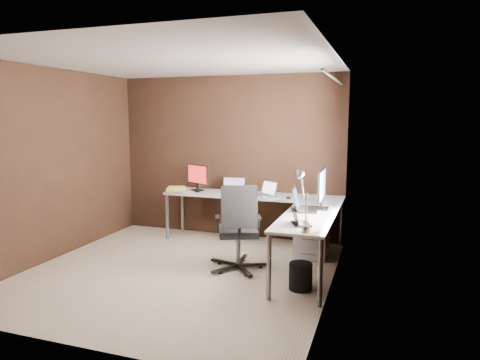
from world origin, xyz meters
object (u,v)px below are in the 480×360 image
at_px(drawer_pedestal, 312,234).
at_px(monitor_right, 322,187).
at_px(laptop_black_small, 299,221).
at_px(desk_lamp, 301,193).
at_px(office_chair, 238,245).
at_px(laptop_silver, 266,193).
at_px(wastebasket, 301,276).
at_px(book_stack, 176,190).
at_px(laptop_white, 233,190).
at_px(laptop_black_big, 302,205).
at_px(monitor_left, 198,176).

height_order(drawer_pedestal, monitor_right, monitor_right).
xyz_separation_m(drawer_pedestal, laptop_black_small, (0.04, -1.22, 0.47)).
bearing_deg(desk_lamp, monitor_right, 85.63).
distance_m(drawer_pedestal, office_chair, 1.13).
bearing_deg(laptop_silver, wastebasket, -23.66).
height_order(laptop_silver, book_stack, laptop_silver).
xyz_separation_m(laptop_black_small, book_stack, (-2.15, 1.37, 0.00)).
height_order(laptop_white, book_stack, laptop_white).
xyz_separation_m(laptop_black_big, wastebasket, (0.13, -0.71, -0.64)).
xyz_separation_m(laptop_white, laptop_silver, (0.55, -0.10, -0.00)).
bearing_deg(laptop_black_small, wastebasket, -62.11).
bearing_deg(laptop_white, book_stack, -169.90).
bearing_deg(laptop_silver, desk_lamp, -26.35).
xyz_separation_m(book_stack, wastebasket, (2.18, -1.34, -0.62)).
xyz_separation_m(laptop_black_big, office_chair, (-0.71, -0.36, -0.47)).
height_order(laptop_black_big, office_chair, office_chair).
bearing_deg(drawer_pedestal, desk_lamp, -85.91).
bearing_deg(monitor_left, desk_lamp, -16.03).
relative_size(book_stack, wastebasket, 1.04).
height_order(drawer_pedestal, wastebasket, drawer_pedestal).
relative_size(laptop_white, laptop_silver, 0.88).
bearing_deg(monitor_left, laptop_white, 25.59).
relative_size(laptop_white, wastebasket, 1.19).
relative_size(drawer_pedestal, laptop_white, 1.72).
xyz_separation_m(laptop_black_small, wastebasket, (0.03, 0.03, -0.62)).
relative_size(laptop_silver, office_chair, 0.37).
bearing_deg(drawer_pedestal, laptop_black_small, -87.90).
bearing_deg(book_stack, drawer_pedestal, -4.07).
height_order(monitor_left, laptop_silver, monitor_left).
relative_size(laptop_black_big, desk_lamp, 0.73).
relative_size(monitor_right, desk_lamp, 0.98).
bearing_deg(office_chair, desk_lamp, -57.30).
xyz_separation_m(laptop_silver, office_chair, (-0.05, -1.11, -0.46)).
relative_size(drawer_pedestal, monitor_right, 1.00).
height_order(laptop_black_big, desk_lamp, desk_lamp).
height_order(laptop_black_small, book_stack, laptop_black_small).
distance_m(drawer_pedestal, monitor_right, 0.80).
xyz_separation_m(office_chair, wastebasket, (0.84, -0.36, -0.17)).
relative_size(laptop_white, laptop_black_big, 0.77).
distance_m(monitor_left, monitor_right, 2.15).
relative_size(book_stack, office_chair, 0.28).
xyz_separation_m(book_stack, desk_lamp, (2.21, -1.59, 0.35)).
xyz_separation_m(monitor_left, laptop_black_big, (1.80, -0.87, -0.17)).
xyz_separation_m(monitor_right, wastebasket, (-0.09, -0.84, -0.86)).
distance_m(drawer_pedestal, wastebasket, 1.20).
bearing_deg(monitor_right, laptop_white, 61.58).
distance_m(laptop_white, laptop_black_big, 1.48).
bearing_deg(laptop_black_big, book_stack, 66.16).
bearing_deg(monitor_left, laptop_black_small, -13.29).
relative_size(drawer_pedestal, office_chair, 0.55).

